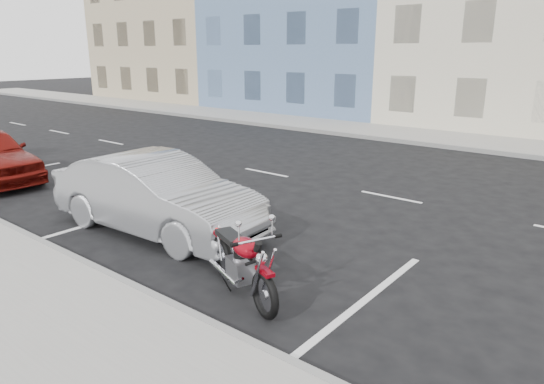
{
  "coord_description": "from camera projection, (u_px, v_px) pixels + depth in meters",
  "views": [
    {
      "loc": [
        2.9,
        -10.76,
        3.46
      ],
      "look_at": [
        -2.85,
        -3.64,
        0.8
      ],
      "focal_mm": 32.0,
      "sensor_mm": 36.0,
      "label": 1
    }
  ],
  "objects": [
    {
      "name": "curb_near",
      "position": [
        57.0,
        251.0,
        8.51
      ],
      "size": [
        80.0,
        0.12,
        0.16
      ],
      "primitive_type": "cube",
      "color": "gray",
      "rests_on": "ground"
    },
    {
      "name": "sidewalk_far",
      "position": [
        417.0,
        136.0,
        20.25
      ],
      "size": [
        80.0,
        3.4,
        0.15
      ],
      "primitive_type": "cube",
      "color": "gray",
      "rests_on": "ground"
    },
    {
      "name": "bldg_blue",
      "position": [
        335.0,
        0.0,
        29.56
      ],
      "size": [
        12.0,
        12.0,
        13.0
      ],
      "primitive_type": "cube",
      "color": "slate",
      "rests_on": "ground"
    },
    {
      "name": "bldg_far_west",
      "position": [
        200.0,
        17.0,
        36.93
      ],
      "size": [
        12.0,
        12.0,
        12.0
      ],
      "primitive_type": "cube",
      "color": "tan",
      "rests_on": "ground"
    },
    {
      "name": "ground",
      "position": [
        474.0,
        213.0,
        10.76
      ],
      "size": [
        120.0,
        120.0,
        0.0
      ],
      "primitive_type": "plane",
      "color": "black",
      "rests_on": "ground"
    },
    {
      "name": "curb_far",
      "position": [
        399.0,
        141.0,
        18.98
      ],
      "size": [
        80.0,
        0.12,
        0.16
      ],
      "primitive_type": "cube",
      "color": "gray",
      "rests_on": "ground"
    },
    {
      "name": "sedan_silver",
      "position": [
        156.0,
        195.0,
        9.49
      ],
      "size": [
        4.72,
        1.9,
        1.52
      ],
      "primitive_type": "imported",
      "rotation": [
        0.0,
        0.0,
        1.63
      ],
      "color": "#929599",
      "rests_on": "ground"
    },
    {
      "name": "motorcycle",
      "position": [
        266.0,
        286.0,
        6.4
      ],
      "size": [
        1.99,
        1.0,
        1.06
      ],
      "rotation": [
        0.0,
        0.0,
        -0.39
      ],
      "color": "black",
      "rests_on": "ground"
    }
  ]
}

